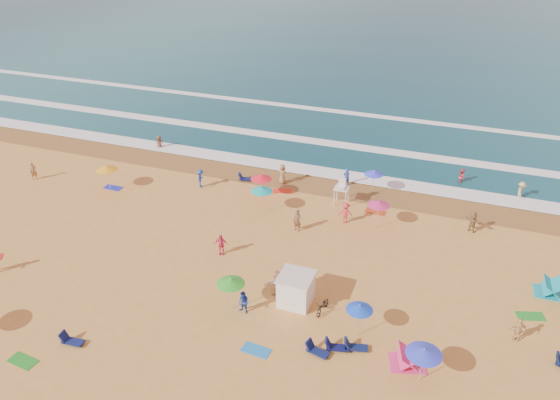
% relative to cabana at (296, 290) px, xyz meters
% --- Properties ---
extents(ground, '(220.00, 220.00, 0.00)m').
position_rel_cabana_xyz_m(ground, '(-4.83, 4.03, -1.00)').
color(ground, gold).
rests_on(ground, ground).
extents(ocean, '(220.00, 140.00, 0.18)m').
position_rel_cabana_xyz_m(ocean, '(-4.83, 88.03, -1.00)').
color(ocean, '#0C4756').
rests_on(ocean, ground).
extents(wet_sand, '(220.00, 220.00, 0.00)m').
position_rel_cabana_xyz_m(wet_sand, '(-4.83, 16.53, -0.99)').
color(wet_sand, olive).
rests_on(wet_sand, ground).
extents(surf_foam, '(200.00, 18.70, 0.05)m').
position_rel_cabana_xyz_m(surf_foam, '(-4.83, 25.35, -0.90)').
color(surf_foam, white).
rests_on(surf_foam, ground).
extents(cabana, '(2.00, 2.00, 2.00)m').
position_rel_cabana_xyz_m(cabana, '(0.00, 0.00, 0.00)').
color(cabana, white).
rests_on(cabana, ground).
extents(cabana_roof, '(2.20, 2.20, 0.12)m').
position_rel_cabana_xyz_m(cabana_roof, '(0.00, 0.00, 1.06)').
color(cabana_roof, silver).
rests_on(cabana_roof, cabana).
extents(bicycle, '(0.84, 1.75, 0.88)m').
position_rel_cabana_xyz_m(bicycle, '(1.90, -0.30, -0.56)').
color(bicycle, black).
rests_on(bicycle, ground).
extents(lifeguard_stand, '(1.20, 1.20, 2.10)m').
position_rel_cabana_xyz_m(lifeguard_stand, '(-0.51, 13.73, 0.05)').
color(lifeguard_stand, white).
rests_on(lifeguard_stand, ground).
extents(beach_umbrellas, '(63.83, 28.65, 0.82)m').
position_rel_cabana_xyz_m(beach_umbrellas, '(-2.55, 4.22, 1.11)').
color(beach_umbrellas, '#ED5614').
rests_on(beach_umbrellas, ground).
extents(loungers, '(47.42, 23.92, 0.34)m').
position_rel_cabana_xyz_m(loungers, '(0.17, -0.40, -0.83)').
color(loungers, '#0D1545').
rests_on(loungers, ground).
extents(towels, '(43.87, 25.66, 0.03)m').
position_rel_cabana_xyz_m(towels, '(-2.06, 2.77, -0.98)').
color(towels, red).
rests_on(towels, ground).
extents(popup_tents, '(10.19, 11.48, 1.20)m').
position_rel_cabana_xyz_m(popup_tents, '(11.61, 1.87, -0.40)').
color(popup_tents, '#EE357F').
rests_on(popup_tents, ground).
extents(beachgoers, '(48.34, 26.61, 2.15)m').
position_rel_cabana_xyz_m(beachgoers, '(-3.81, 9.24, -0.18)').
color(beachgoers, blue).
rests_on(beachgoers, ground).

